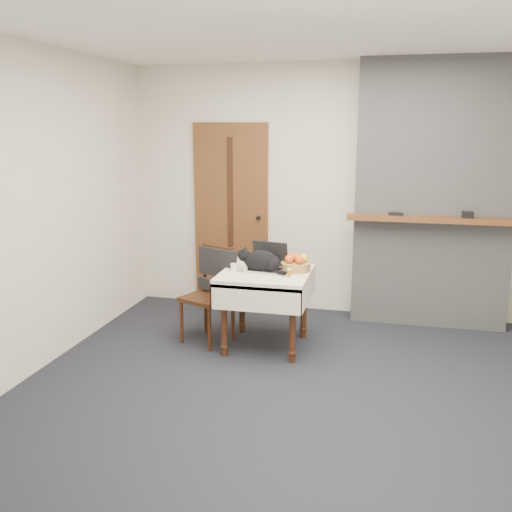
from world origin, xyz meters
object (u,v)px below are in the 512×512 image
at_px(side_table, 266,284).
at_px(chair, 213,281).
at_px(cream_jar, 234,267).
at_px(laptop, 267,263).
at_px(door, 231,216).
at_px(cat, 262,261).
at_px(fruit_basket, 296,264).
at_px(pill_bottle, 289,272).

height_order(side_table, chair, chair).
bearing_deg(cream_jar, laptop, 23.32).
relative_size(cream_jar, chair, 0.08).
bearing_deg(door, cat, -62.32).
height_order(side_table, laptop, laptop).
xyz_separation_m(cat, cream_jar, (-0.25, -0.03, -0.06)).
xyz_separation_m(cream_jar, chair, (-0.23, 0.11, -0.17)).
relative_size(door, fruit_basket, 7.56).
bearing_deg(pill_bottle, cream_jar, 171.77).
xyz_separation_m(door, laptop, (0.65, -1.09, -0.24)).
xyz_separation_m(door, fruit_basket, (0.90, -1.06, -0.24)).
distance_m(door, cream_jar, 1.29).
relative_size(door, cat, 4.32).
distance_m(door, fruit_basket, 1.41).
bearing_deg(cat, door, 115.35).
bearing_deg(door, side_table, -60.85).
xyz_separation_m(laptop, pill_bottle, (0.24, -0.19, -0.02)).
height_order(side_table, cat, cat).
relative_size(laptop, cat, 0.82).
relative_size(door, laptop, 5.29).
distance_m(cat, pill_bottle, 0.29).
relative_size(side_table, cat, 1.68).
distance_m(door, chair, 1.18).
height_order(door, laptop, door).
bearing_deg(cat, fruit_basket, 19.91).
relative_size(fruit_basket, chair, 0.30).
xyz_separation_m(side_table, chair, (-0.52, 0.07, -0.02)).
distance_m(side_table, pill_bottle, 0.30).
distance_m(door, pill_bottle, 1.58).
distance_m(side_table, chair, 0.52).
relative_size(pill_bottle, fruit_basket, 0.28).
distance_m(laptop, chair, 0.54).
bearing_deg(pill_bottle, laptop, 141.09).
relative_size(laptop, pill_bottle, 5.15).
distance_m(laptop, pill_bottle, 0.31).
bearing_deg(chair, pill_bottle, 8.21).
bearing_deg(pill_bottle, chair, 165.84).
xyz_separation_m(door, cat, (0.62, -1.18, -0.20)).
bearing_deg(pill_bottle, fruit_basket, 85.16).
relative_size(side_table, laptop, 2.06).
height_order(laptop, fruit_basket, laptop).
bearing_deg(door, pill_bottle, -55.44).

